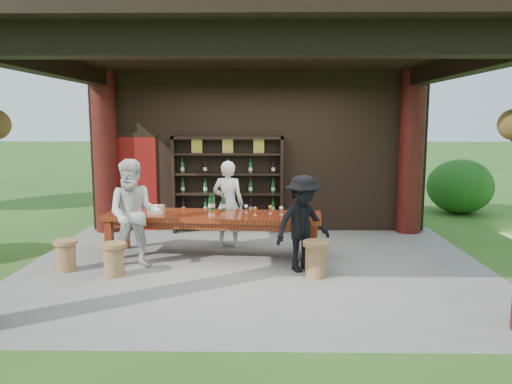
{
  "coord_description": "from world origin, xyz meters",
  "views": [
    {
      "loc": [
        0.13,
        -7.71,
        2.34
      ],
      "look_at": [
        0.0,
        0.4,
        1.15
      ],
      "focal_mm": 35.0,
      "sensor_mm": 36.0,
      "label": 1
    }
  ],
  "objects_px": {
    "wine_shelf": "(228,185)",
    "stool_far_left": "(66,255)",
    "stool_near_left": "(114,259)",
    "napkin_basket": "(156,209)",
    "host": "(228,204)",
    "guest_woman": "(134,214)",
    "guest_man": "(303,224)",
    "tasting_table": "(213,220)",
    "stool_near_right": "(316,258)"
  },
  "relations": [
    {
      "from": "wine_shelf",
      "to": "stool_far_left",
      "type": "height_order",
      "value": "wine_shelf"
    },
    {
      "from": "stool_near_left",
      "to": "napkin_basket",
      "type": "height_order",
      "value": "napkin_basket"
    },
    {
      "from": "host",
      "to": "napkin_basket",
      "type": "height_order",
      "value": "host"
    },
    {
      "from": "guest_woman",
      "to": "wine_shelf",
      "type": "bearing_deg",
      "value": 56.79
    },
    {
      "from": "stool_far_left",
      "to": "wine_shelf",
      "type": "bearing_deg",
      "value": 49.31
    },
    {
      "from": "stool_near_left",
      "to": "stool_far_left",
      "type": "bearing_deg",
      "value": 163.42
    },
    {
      "from": "guest_man",
      "to": "napkin_basket",
      "type": "xyz_separation_m",
      "value": [
        -2.43,
        0.78,
        0.07
      ]
    },
    {
      "from": "tasting_table",
      "to": "stool_near_left",
      "type": "bearing_deg",
      "value": -141.82
    },
    {
      "from": "stool_near_left",
      "to": "tasting_table",
      "type": "bearing_deg",
      "value": 38.18
    },
    {
      "from": "stool_near_right",
      "to": "guest_man",
      "type": "bearing_deg",
      "value": 121.82
    },
    {
      "from": "stool_far_left",
      "to": "napkin_basket",
      "type": "distance_m",
      "value": 1.6
    },
    {
      "from": "wine_shelf",
      "to": "tasting_table",
      "type": "distance_m",
      "value": 1.9
    },
    {
      "from": "guest_man",
      "to": "tasting_table",
      "type": "bearing_deg",
      "value": 121.19
    },
    {
      "from": "tasting_table",
      "to": "wine_shelf",
      "type": "bearing_deg",
      "value": 86.32
    },
    {
      "from": "stool_near_right",
      "to": "host",
      "type": "relative_size",
      "value": 0.34
    },
    {
      "from": "tasting_table",
      "to": "host",
      "type": "distance_m",
      "value": 0.77
    },
    {
      "from": "wine_shelf",
      "to": "stool_near_right",
      "type": "bearing_deg",
      "value": -62.52
    },
    {
      "from": "host",
      "to": "guest_man",
      "type": "bearing_deg",
      "value": 142.77
    },
    {
      "from": "tasting_table",
      "to": "guest_man",
      "type": "xyz_separation_m",
      "value": [
        1.46,
        -0.78,
        0.11
      ]
    },
    {
      "from": "wine_shelf",
      "to": "stool_near_left",
      "type": "xyz_separation_m",
      "value": [
        -1.51,
        -2.95,
        -0.74
      ]
    },
    {
      "from": "host",
      "to": "stool_far_left",
      "type": "bearing_deg",
      "value": 46.13
    },
    {
      "from": "wine_shelf",
      "to": "stool_near_left",
      "type": "bearing_deg",
      "value": -117.09
    },
    {
      "from": "tasting_table",
      "to": "stool_near_left",
      "type": "height_order",
      "value": "tasting_table"
    },
    {
      "from": "tasting_table",
      "to": "guest_woman",
      "type": "xyz_separation_m",
      "value": [
        -1.17,
        -0.65,
        0.23
      ]
    },
    {
      "from": "wine_shelf",
      "to": "tasting_table",
      "type": "bearing_deg",
      "value": -93.68
    },
    {
      "from": "guest_woman",
      "to": "host",
      "type": "bearing_deg",
      "value": 39.14
    },
    {
      "from": "tasting_table",
      "to": "stool_far_left",
      "type": "relative_size",
      "value": 7.63
    },
    {
      "from": "tasting_table",
      "to": "guest_woman",
      "type": "height_order",
      "value": "guest_woman"
    },
    {
      "from": "host",
      "to": "guest_man",
      "type": "relative_size",
      "value": 1.07
    },
    {
      "from": "stool_near_right",
      "to": "guest_man",
      "type": "height_order",
      "value": "guest_man"
    },
    {
      "from": "stool_near_right",
      "to": "stool_near_left",
      "type": "bearing_deg",
      "value": -179.71
    },
    {
      "from": "host",
      "to": "guest_woman",
      "type": "distance_m",
      "value": 1.95
    },
    {
      "from": "stool_far_left",
      "to": "host",
      "type": "xyz_separation_m",
      "value": [
        2.41,
        1.58,
        0.54
      ]
    },
    {
      "from": "napkin_basket",
      "to": "wine_shelf",
      "type": "bearing_deg",
      "value": 59.63
    },
    {
      "from": "wine_shelf",
      "to": "napkin_basket",
      "type": "height_order",
      "value": "wine_shelf"
    },
    {
      "from": "wine_shelf",
      "to": "host",
      "type": "distance_m",
      "value": 1.15
    },
    {
      "from": "guest_woman",
      "to": "guest_man",
      "type": "xyz_separation_m",
      "value": [
        2.63,
        -0.13,
        -0.12
      ]
    },
    {
      "from": "stool_near_right",
      "to": "napkin_basket",
      "type": "relative_size",
      "value": 2.08
    },
    {
      "from": "tasting_table",
      "to": "guest_man",
      "type": "bearing_deg",
      "value": -28.09
    },
    {
      "from": "stool_far_left",
      "to": "tasting_table",
      "type": "bearing_deg",
      "value": 21.03
    },
    {
      "from": "wine_shelf",
      "to": "stool_far_left",
      "type": "distance_m",
      "value": 3.65
    },
    {
      "from": "host",
      "to": "napkin_basket",
      "type": "distance_m",
      "value": 1.38
    },
    {
      "from": "stool_near_left",
      "to": "guest_woman",
      "type": "xyz_separation_m",
      "value": [
        0.22,
        0.44,
        0.6
      ]
    },
    {
      "from": "wine_shelf",
      "to": "stool_far_left",
      "type": "relative_size",
      "value": 4.66
    },
    {
      "from": "stool_near_left",
      "to": "stool_near_right",
      "type": "distance_m",
      "value": 3.03
    },
    {
      "from": "wine_shelf",
      "to": "napkin_basket",
      "type": "xyz_separation_m",
      "value": [
        -1.09,
        -1.86,
        -0.18
      ]
    },
    {
      "from": "stool_near_left",
      "to": "host",
      "type": "height_order",
      "value": "host"
    },
    {
      "from": "stool_near_right",
      "to": "guest_man",
      "type": "distance_m",
      "value": 0.58
    },
    {
      "from": "stool_near_left",
      "to": "stool_near_right",
      "type": "xyz_separation_m",
      "value": [
        3.03,
        0.02,
        0.02
      ]
    },
    {
      "from": "stool_far_left",
      "to": "guest_man",
      "type": "distance_m",
      "value": 3.7
    }
  ]
}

